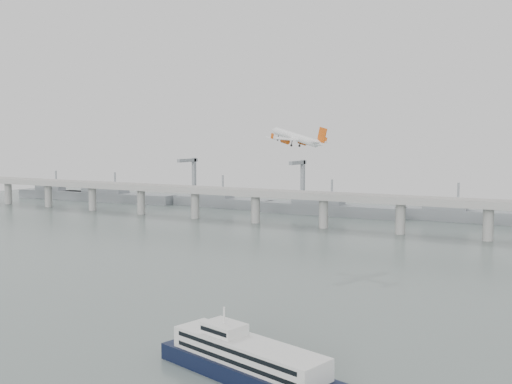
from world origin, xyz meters
The scene contains 5 objects.
ground centered at (0.00, 0.00, 0.00)m, with size 900.00×900.00×0.00m, color slate.
bridge centered at (-1.15, 200.00, 17.65)m, with size 800.00×22.00×23.90m.
distant_fleet centered at (-155.36, 265.08, 6.22)m, with size 453.00×60.90×40.00m.
ferry centered at (47.45, -35.40, 4.36)m, with size 83.58×31.26×16.06m.
airliner centered at (-3.53, 101.59, 57.98)m, with size 36.58×34.21×11.21m.
Camera 1 is at (116.07, -156.32, 57.44)m, focal length 42.00 mm.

